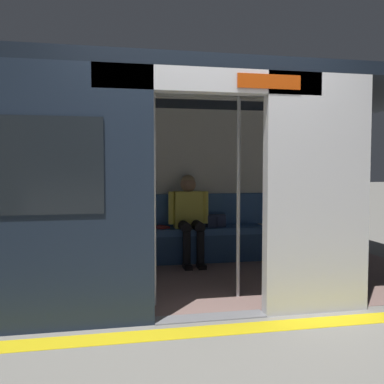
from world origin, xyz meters
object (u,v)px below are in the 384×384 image
(handbag, at_px, (216,221))
(grab_pole_door, at_px, (154,194))
(train_car, at_px, (178,150))
(book, at_px, (161,227))
(person_seated, at_px, (189,213))
(grab_pole_far, at_px, (238,192))
(bench_seat, at_px, (170,237))

(handbag, bearing_deg, grab_pole_door, 59.56)
(train_car, relative_size, book, 29.09)
(person_seated, distance_m, book, 0.44)
(handbag, distance_m, grab_pole_far, 1.81)
(bench_seat, bearing_deg, person_seated, 168.63)
(train_car, xyz_separation_m, grab_pole_door, (0.36, 0.76, -0.44))
(train_car, distance_m, book, 1.49)
(bench_seat, relative_size, person_seated, 2.24)
(person_seated, xyz_separation_m, grab_pole_far, (-0.17, 1.64, 0.36))
(bench_seat, height_order, grab_pole_far, grab_pole_far)
(book, distance_m, grab_pole_door, 1.98)
(handbag, height_order, grab_pole_far, grab_pole_far)
(bench_seat, bearing_deg, book, -33.09)
(handbag, xyz_separation_m, grab_pole_door, (1.08, 1.84, 0.50))
(handbag, height_order, grab_pole_door, grab_pole_door)
(bench_seat, height_order, handbag, handbag)
(person_seated, height_order, handbag, person_seated)
(person_seated, bearing_deg, book, -18.56)
(train_car, relative_size, handbag, 24.62)
(grab_pole_door, xyz_separation_m, grab_pole_far, (-0.85, -0.11, 0.00))
(bench_seat, height_order, book, book)
(person_seated, bearing_deg, bench_seat, -11.37)
(train_car, relative_size, bench_seat, 2.39)
(handbag, height_order, book, handbag)
(person_seated, height_order, book, person_seated)
(handbag, relative_size, grab_pole_door, 0.12)
(person_seated, distance_m, grab_pole_door, 1.91)
(handbag, bearing_deg, grab_pole_far, 82.61)
(person_seated, relative_size, grab_pole_door, 0.57)
(book, bearing_deg, train_car, 65.27)
(grab_pole_door, bearing_deg, handbag, -120.44)
(bench_seat, bearing_deg, handbag, -176.51)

